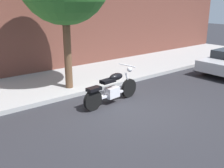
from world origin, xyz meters
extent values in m
plane|color=#28282D|center=(0.00, 0.00, 0.00)|extent=(60.00, 60.00, 0.00)
cube|color=#9F9F9F|center=(0.00, 3.42, 0.07)|extent=(24.37, 3.31, 0.14)
cylinder|color=black|center=(0.72, 0.67, 0.31)|extent=(0.63, 0.17, 0.63)
cylinder|color=black|center=(-0.84, 0.50, 0.31)|extent=(0.63, 0.17, 0.63)
cube|color=silver|center=(-0.06, 0.59, 0.36)|extent=(0.47, 0.33, 0.32)
cube|color=silver|center=(-0.06, 0.59, 0.29)|extent=(1.42, 0.24, 0.06)
ellipsoid|color=black|center=(0.12, 0.61, 0.83)|extent=(0.55, 0.32, 0.22)
cube|color=black|center=(-0.24, 0.57, 0.77)|extent=(0.50, 0.29, 0.10)
cube|color=black|center=(-0.79, 0.50, 0.65)|extent=(0.46, 0.29, 0.10)
cylinder|color=silver|center=(0.66, 0.67, 0.59)|extent=(0.28, 0.08, 0.58)
cylinder|color=silver|center=(0.60, 0.66, 1.11)|extent=(0.11, 0.70, 0.04)
sphere|color=silver|center=(0.74, 0.68, 0.95)|extent=(0.17, 0.17, 0.17)
cylinder|color=silver|center=(-0.32, 0.72, 0.26)|extent=(0.81, 0.18, 0.09)
cylinder|color=black|center=(5.40, 0.71, 0.32)|extent=(0.64, 0.23, 0.64)
cylinder|color=brown|center=(-0.50, 2.44, 1.48)|extent=(0.26, 0.26, 2.96)
camera|label=1|loc=(-4.90, -5.44, 3.07)|focal=42.46mm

